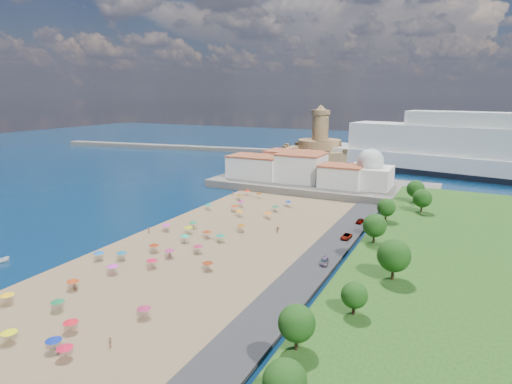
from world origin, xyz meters
The scene contains 12 objects.
ground centered at (0.00, 0.00, 0.00)m, with size 700.00×700.00×0.00m, color #071938.
terrace centered at (10.00, 73.00, 1.50)m, with size 90.00×36.00×3.00m, color #59544C.
jetty centered at (-12.00, 108.00, 1.20)m, with size 18.00×70.00×2.40m, color #59544C.
breakwater centered at (-110.00, 153.00, 1.30)m, with size 200.00×7.00×2.60m, color #59544C.
waterfront_buildings centered at (-3.05, 73.64, 7.88)m, with size 57.00×29.00×11.00m.
domed_building centered at (30.00, 71.00, 8.97)m, with size 16.00×16.00×15.00m.
fortress centered at (-12.00, 138.00, 6.68)m, with size 40.00×40.00×32.40m.
cruise_ship centered at (73.46, 128.42, 10.88)m, with size 169.68×56.62×36.75m.
beach_parasols centered at (-0.77, -10.71, 2.15)m, with size 30.81×116.41×2.20m.
beachgoers centered at (1.63, 1.54, 1.09)m, with size 34.16×96.56×1.80m.
parked_cars centered at (36.00, 12.97, 1.35)m, with size 2.42×39.10×1.35m.
hillside_trees centered at (49.07, -4.64, 9.99)m, with size 13.05×104.23×7.53m.
Camera 1 is at (62.44, -92.90, 38.53)m, focal length 30.00 mm.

